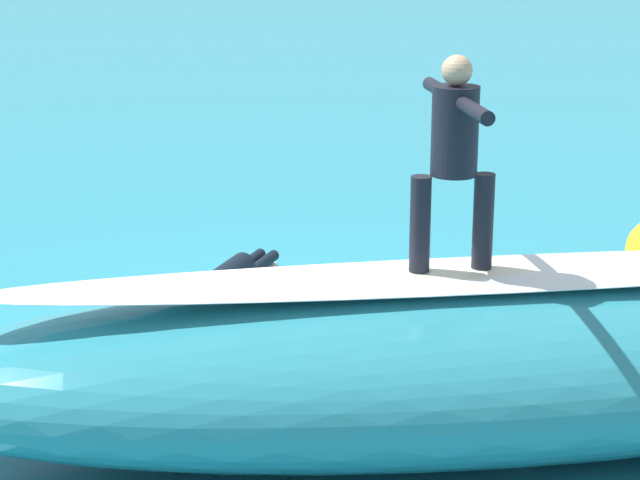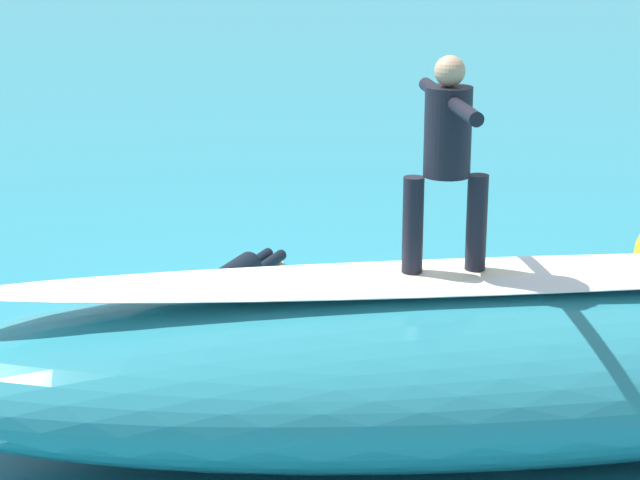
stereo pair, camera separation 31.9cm
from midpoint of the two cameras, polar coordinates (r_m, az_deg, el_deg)
ground_plane at (r=11.61m, az=-0.82°, el=-4.55°), size 120.00×120.00×0.00m
wave_crest at (r=9.22m, az=9.09°, el=-6.00°), size 9.76×4.58×1.35m
wave_foam_lip at (r=8.97m, az=9.30°, el=-1.77°), size 8.01×2.64×0.08m
surfboard_riding at (r=8.89m, az=7.15°, el=-1.80°), size 1.93×0.85×0.10m
surfer_riding at (r=8.62m, az=7.39°, el=4.54°), size 0.64×1.54×1.64m
surfboard_paddling at (r=12.67m, az=-3.56°, el=-2.53°), size 2.01×2.21×0.08m
surfer_paddling at (r=12.73m, az=-3.32°, el=-1.62°), size 1.27×1.42×0.31m
foam_patch_near at (r=9.36m, az=9.51°, el=-9.82°), size 0.72×0.86×0.12m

